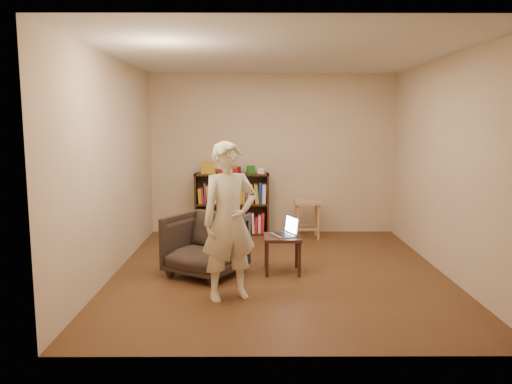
{
  "coord_description": "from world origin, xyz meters",
  "views": [
    {
      "loc": [
        -0.3,
        -5.95,
        1.83
      ],
      "look_at": [
        -0.28,
        0.35,
        0.94
      ],
      "focal_mm": 35.0,
      "sensor_mm": 36.0,
      "label": 1
    }
  ],
  "objects_px": {
    "laptop": "(286,231)",
    "person": "(229,221)",
    "side_table": "(282,242)",
    "bookshelf": "(232,207)",
    "armchair": "(205,245)",
    "stool": "(307,208)"
  },
  "relations": [
    {
      "from": "armchair",
      "to": "laptop",
      "type": "distance_m",
      "value": 1.0
    },
    {
      "from": "armchair",
      "to": "laptop",
      "type": "relative_size",
      "value": 2.08
    },
    {
      "from": "stool",
      "to": "laptop",
      "type": "distance_m",
      "value": 1.86
    },
    {
      "from": "bookshelf",
      "to": "laptop",
      "type": "distance_m",
      "value": 2.22
    },
    {
      "from": "bookshelf",
      "to": "person",
      "type": "distance_m",
      "value": 3.05
    },
    {
      "from": "armchair",
      "to": "person",
      "type": "height_order",
      "value": "person"
    },
    {
      "from": "side_table",
      "to": "stool",
      "type": "bearing_deg",
      "value": 74.89
    },
    {
      "from": "stool",
      "to": "armchair",
      "type": "xyz_separation_m",
      "value": [
        -1.42,
        -1.94,
        -0.11
      ]
    },
    {
      "from": "side_table",
      "to": "laptop",
      "type": "relative_size",
      "value": 1.16
    },
    {
      "from": "bookshelf",
      "to": "person",
      "type": "xyz_separation_m",
      "value": [
        0.11,
        -3.02,
        0.38
      ]
    },
    {
      "from": "laptop",
      "to": "person",
      "type": "bearing_deg",
      "value": -58.26
    },
    {
      "from": "armchair",
      "to": "side_table",
      "type": "xyz_separation_m",
      "value": [
        0.93,
        0.1,
        0.01
      ]
    },
    {
      "from": "bookshelf",
      "to": "armchair",
      "type": "bearing_deg",
      "value": -95.74
    },
    {
      "from": "bookshelf",
      "to": "laptop",
      "type": "bearing_deg",
      "value": -70.16
    },
    {
      "from": "stool",
      "to": "armchair",
      "type": "bearing_deg",
      "value": -126.32
    },
    {
      "from": "laptop",
      "to": "bookshelf",
      "type": "bearing_deg",
      "value": 176.34
    },
    {
      "from": "bookshelf",
      "to": "stool",
      "type": "xyz_separation_m",
      "value": [
        1.2,
        -0.28,
        0.04
      ]
    },
    {
      "from": "bookshelf",
      "to": "stool",
      "type": "bearing_deg",
      "value": -13.3
    },
    {
      "from": "laptop",
      "to": "person",
      "type": "relative_size",
      "value": 0.24
    },
    {
      "from": "laptop",
      "to": "person",
      "type": "height_order",
      "value": "person"
    },
    {
      "from": "stool",
      "to": "laptop",
      "type": "height_order",
      "value": "laptop"
    },
    {
      "from": "side_table",
      "to": "person",
      "type": "distance_m",
      "value": 1.17
    }
  ]
}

